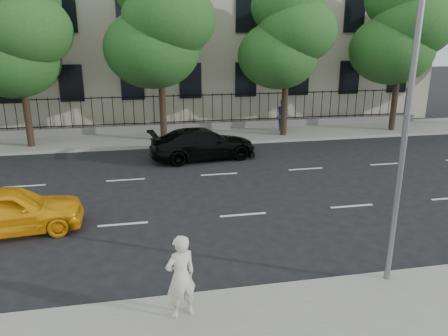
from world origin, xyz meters
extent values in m
plane|color=black|center=(0.00, 0.00, 0.00)|extent=(120.00, 120.00, 0.00)
cube|color=gray|center=(0.00, 14.00, 0.07)|extent=(60.00, 4.00, 0.15)
cube|color=slate|center=(0.00, 15.70, 0.35)|extent=(30.00, 0.50, 0.40)
cube|color=black|center=(0.00, 15.70, 0.65)|extent=(28.80, 0.05, 0.05)
cube|color=black|center=(0.00, 15.70, 2.25)|extent=(28.80, 0.05, 0.05)
cylinder|color=slate|center=(2.50, -2.30, 4.15)|extent=(0.14, 0.14, 8.00)
cylinder|color=#382619|center=(-9.00, 13.20, 1.64)|extent=(0.36, 0.36, 2.97)
ellipsoid|color=#1C5622|center=(-9.40, 13.50, 4.62)|extent=(4.75, 4.75, 3.90)
ellipsoid|color=#1C5622|center=(-8.50, 13.00, 6.00)|extent=(4.50, 4.50, 3.70)
ellipsoid|color=#1C5622|center=(-8.90, 13.60, 7.38)|extent=(4.25, 4.25, 3.50)
cylinder|color=#382619|center=(-2.00, 13.20, 1.81)|extent=(0.36, 0.36, 3.32)
ellipsoid|color=#1C5622|center=(-2.40, 13.50, 5.09)|extent=(5.13, 5.13, 4.21)
ellipsoid|color=#1C5622|center=(-1.50, 13.00, 6.58)|extent=(4.86, 4.86, 4.00)
cylinder|color=#382619|center=(5.00, 13.20, 1.69)|extent=(0.36, 0.36, 3.08)
ellipsoid|color=#1C5622|center=(4.60, 13.50, 4.67)|extent=(4.56, 4.56, 3.74)
ellipsoid|color=#1C5622|center=(5.50, 13.00, 5.99)|extent=(4.32, 4.32, 3.55)
ellipsoid|color=#1C5622|center=(5.10, 13.60, 7.31)|extent=(4.08, 4.08, 3.36)
cylinder|color=#382619|center=(12.00, 13.20, 1.76)|extent=(0.36, 0.36, 3.22)
ellipsoid|color=#1C5622|center=(11.60, 13.50, 4.93)|extent=(4.94, 4.94, 4.06)
ellipsoid|color=#1C5622|center=(12.50, 13.00, 6.36)|extent=(4.68, 4.68, 3.85)
imported|color=#FFAF11|center=(-7.37, 2.56, 0.74)|extent=(4.53, 2.22, 1.49)
imported|color=black|center=(-0.31, 9.57, 0.75)|extent=(5.42, 2.79, 1.50)
imported|color=beige|center=(-2.62, -2.80, 1.09)|extent=(0.80, 0.68, 1.88)
imported|color=#2B4D90|center=(5.32, 14.24, 1.14)|extent=(0.79, 0.99, 1.99)
camera|label=1|loc=(-3.27, -10.83, 5.98)|focal=35.00mm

